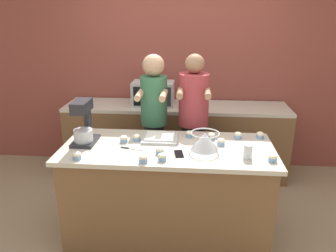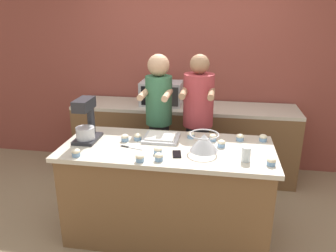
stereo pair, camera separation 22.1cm
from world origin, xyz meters
name	(u,v)px [view 2 (the right image)]	position (x,y,z in m)	size (l,w,h in m)	color
ground_plane	(167,231)	(0.00, 0.00, 0.00)	(16.00, 16.00, 0.00)	#937A5B
back_wall	(188,68)	(0.00, 1.63, 1.35)	(10.00, 0.06, 2.70)	brown
island_counter	(167,191)	(0.00, 0.00, 0.46)	(1.89, 0.82, 0.91)	brown
back_counter	(184,140)	(0.00, 1.28, 0.46)	(2.80, 0.60, 0.93)	brown
person_left	(159,123)	(-0.20, 0.66, 0.89)	(0.31, 0.48, 1.64)	#232328
person_right	(198,127)	(0.22, 0.66, 0.87)	(0.34, 0.50, 1.65)	#232328
stand_mixer	(86,122)	(-0.76, 0.03, 1.08)	(0.20, 0.30, 0.40)	#232328
mixing_bowl	(204,142)	(0.33, -0.03, 0.99)	(0.26, 0.26, 0.16)	#BCBCC1
baking_tray	(161,137)	(-0.08, 0.16, 0.93)	(0.33, 0.29, 0.04)	#BCBCC1
microwave_oven	(161,93)	(-0.29, 1.28, 1.08)	(0.51, 0.33, 0.29)	#B7B7BC
cell_phone	(177,154)	(0.11, -0.16, 0.91)	(0.09, 0.15, 0.01)	black
drinking_glass	(246,154)	(0.67, -0.19, 0.97)	(0.07, 0.07, 0.12)	silver
knife	(130,147)	(-0.32, -0.08, 0.91)	(0.22, 0.07, 0.01)	#BCBCC1
cupcake_0	(240,137)	(0.65, 0.25, 0.94)	(0.07, 0.07, 0.07)	#759EC6
cupcake_1	(125,138)	(-0.41, 0.06, 0.94)	(0.07, 0.07, 0.07)	#759EC6
cupcake_2	(263,138)	(0.86, 0.27, 0.94)	(0.07, 0.07, 0.07)	#759EC6
cupcake_3	(271,161)	(0.87, -0.24, 0.94)	(0.07, 0.07, 0.07)	#759EC6
cupcake_4	(191,135)	(0.19, 0.24, 0.94)	(0.07, 0.07, 0.07)	#759EC6
cupcake_5	(138,137)	(-0.30, 0.11, 0.94)	(0.07, 0.07, 0.07)	#759EC6
cupcake_6	(159,157)	(-0.02, -0.30, 0.94)	(0.07, 0.07, 0.07)	#759EC6
cupcake_7	(158,150)	(-0.05, -0.17, 0.94)	(0.07, 0.07, 0.07)	#759EC6
cupcake_8	(140,158)	(-0.17, -0.34, 0.94)	(0.07, 0.07, 0.07)	#759EC6
cupcake_9	(221,143)	(0.48, 0.07, 0.94)	(0.07, 0.07, 0.07)	#759EC6
cupcake_10	(213,137)	(0.40, 0.20, 0.94)	(0.07, 0.07, 0.07)	#759EC6
cupcake_11	(76,153)	(-0.71, -0.33, 0.94)	(0.07, 0.07, 0.07)	#759EC6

